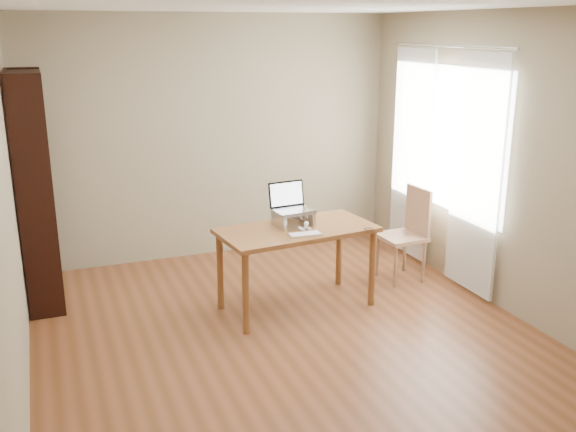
# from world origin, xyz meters

# --- Properties ---
(room) EXTENTS (4.04, 4.54, 2.64)m
(room) POSITION_xyz_m (0.03, 0.01, 1.30)
(room) COLOR brown
(room) RESTS_ON ground
(bookshelf) EXTENTS (0.30, 0.90, 2.10)m
(bookshelf) POSITION_xyz_m (-1.83, 1.55, 1.05)
(bookshelf) COLOR black
(bookshelf) RESTS_ON ground
(curtains) EXTENTS (0.03, 1.90, 2.25)m
(curtains) POSITION_xyz_m (1.92, 0.80, 1.17)
(curtains) COLOR white
(curtains) RESTS_ON ground
(desk) EXTENTS (1.43, 0.82, 0.75)m
(desk) POSITION_xyz_m (0.28, 0.54, 0.65)
(desk) COLOR brown
(desk) RESTS_ON ground
(laptop_stand) EXTENTS (0.32, 0.25, 0.13)m
(laptop_stand) POSITION_xyz_m (0.28, 0.62, 0.83)
(laptop_stand) COLOR silver
(laptop_stand) RESTS_ON desk
(laptop) EXTENTS (0.37, 0.32, 0.24)m
(laptop) POSITION_xyz_m (0.28, 0.68, 0.94)
(laptop) COLOR silver
(laptop) RESTS_ON laptop_stand
(keyboard) EXTENTS (0.29, 0.14, 0.02)m
(keyboard) POSITION_xyz_m (0.26, 0.32, 0.76)
(keyboard) COLOR silver
(keyboard) RESTS_ON desk
(coaster) EXTENTS (0.09, 0.09, 0.01)m
(coaster) POSITION_xyz_m (0.85, 0.29, 0.75)
(coaster) COLOR #592E1E
(coaster) RESTS_ON desk
(cat) EXTENTS (0.24, 0.48, 0.15)m
(cat) POSITION_xyz_m (0.29, 0.65, 0.81)
(cat) COLOR #474138
(cat) RESTS_ON desk
(chair) EXTENTS (0.43, 0.43, 0.93)m
(chair) POSITION_xyz_m (1.58, 0.79, 0.50)
(chair) COLOR tan
(chair) RESTS_ON ground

